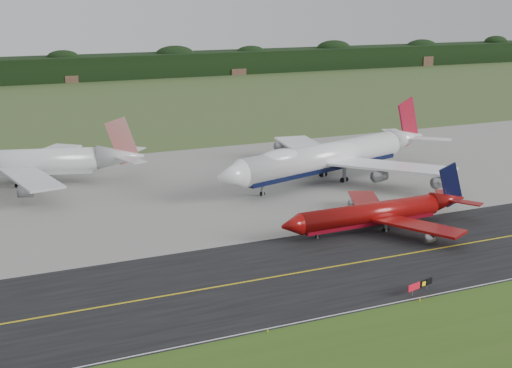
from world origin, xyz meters
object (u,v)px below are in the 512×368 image
object	(u,v)px
jet_red_737	(379,213)
taxiway_sign	(420,285)
jet_star_tail	(19,163)
jet_ba_747	(330,156)

from	to	relation	value
jet_red_737	taxiway_sign	xyz separation A→B (m)	(-11.07, -27.37, -1.78)
taxiway_sign	jet_red_737	bearing A→B (deg)	67.98
taxiway_sign	jet_star_tail	bearing A→B (deg)	117.53
jet_ba_747	jet_star_tail	distance (m)	71.01
jet_star_tail	taxiway_sign	bearing A→B (deg)	-62.47
jet_ba_747	jet_star_tail	world-z (taller)	jet_ba_747
jet_red_737	taxiway_sign	world-z (taller)	jet_red_737
jet_star_tail	taxiway_sign	xyz separation A→B (m)	(45.74, -87.76, -3.77)
jet_star_tail	taxiway_sign	size ratio (longest dim) A/B	11.07
jet_red_737	jet_star_tail	size ratio (longest dim) A/B	0.72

